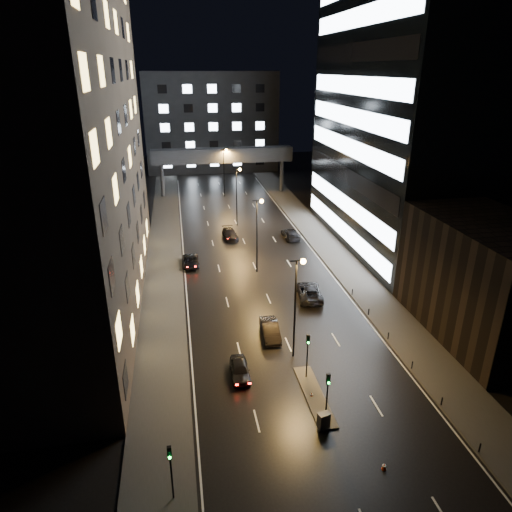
# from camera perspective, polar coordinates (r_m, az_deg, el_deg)

# --- Properties ---
(ground) EXTENTS (160.00, 160.00, 0.00)m
(ground) POSITION_cam_1_polar(r_m,az_deg,el_deg) (73.18, -1.53, 1.87)
(ground) COLOR black
(ground) RESTS_ON ground
(sidewalk_left) EXTENTS (5.00, 110.00, 0.15)m
(sidewalk_left) POSITION_cam_1_polar(r_m,az_deg,el_deg) (67.87, -11.38, -0.22)
(sidewalk_left) COLOR #383533
(sidewalk_left) RESTS_ON ground
(sidewalk_right) EXTENTS (5.00, 110.00, 0.15)m
(sidewalk_right) POSITION_cam_1_polar(r_m,az_deg,el_deg) (71.43, 9.04, 1.12)
(sidewalk_right) COLOR #383533
(sidewalk_right) RESTS_ON ground
(building_left) EXTENTS (15.00, 48.00, 40.00)m
(building_left) POSITION_cam_1_polar(r_m,az_deg,el_deg) (53.58, -24.28, 14.43)
(building_left) COLOR #2D2319
(building_left) RESTS_ON ground
(building_right_low) EXTENTS (10.00, 18.00, 12.00)m
(building_right_low) POSITION_cam_1_polar(r_m,az_deg,el_deg) (51.37, 26.78, -2.69)
(building_right_low) COLOR black
(building_right_low) RESTS_ON ground
(building_right_glass) EXTENTS (20.00, 36.00, 45.00)m
(building_right_glass) POSITION_cam_1_polar(r_m,az_deg,el_deg) (72.79, 19.81, 18.69)
(building_right_glass) COLOR black
(building_right_glass) RESTS_ON ground
(building_far) EXTENTS (34.00, 14.00, 25.00)m
(building_far) POSITION_cam_1_polar(r_m,az_deg,el_deg) (126.86, -5.66, 16.37)
(building_far) COLOR #333335
(building_far) RESTS_ON ground
(skybridge) EXTENTS (30.00, 3.00, 10.00)m
(skybridge) POSITION_cam_1_polar(r_m,az_deg,el_deg) (99.81, -4.21, 12.37)
(skybridge) COLOR #333335
(skybridge) RESTS_ON ground
(median_island) EXTENTS (1.60, 8.00, 0.15)m
(median_island) POSITION_cam_1_polar(r_m,az_deg,el_deg) (40.62, 7.29, -16.93)
(median_island) COLOR #383533
(median_island) RESTS_ON ground
(traffic_signal_near) EXTENTS (0.28, 0.34, 4.40)m
(traffic_signal_near) POSITION_cam_1_polar(r_m,az_deg,el_deg) (40.73, 6.47, -11.48)
(traffic_signal_near) COLOR black
(traffic_signal_near) RESTS_ON median_island
(traffic_signal_far) EXTENTS (0.28, 0.34, 4.40)m
(traffic_signal_far) POSITION_cam_1_polar(r_m,az_deg,el_deg) (36.53, 8.94, -16.17)
(traffic_signal_far) COLOR black
(traffic_signal_far) RESTS_ON median_island
(traffic_signal_corner) EXTENTS (0.28, 0.34, 4.40)m
(traffic_signal_corner) POSITION_cam_1_polar(r_m,az_deg,el_deg) (31.56, -10.63, -24.28)
(traffic_signal_corner) COLOR black
(traffic_signal_corner) RESTS_ON ground
(bollard_row) EXTENTS (0.12, 25.12, 0.90)m
(bollard_row) POSITION_cam_1_polar(r_m,az_deg,el_deg) (47.12, 17.50, -11.18)
(bollard_row) COLOR black
(bollard_row) RESTS_ON ground
(streetlight_near) EXTENTS (1.45, 0.50, 10.15)m
(streetlight_near) POSITION_cam_1_polar(r_m,az_deg,el_deg) (41.86, 5.16, -4.99)
(streetlight_near) COLOR black
(streetlight_near) RESTS_ON ground
(streetlight_mid_a) EXTENTS (1.45, 0.50, 10.15)m
(streetlight_mid_a) POSITION_cam_1_polar(r_m,az_deg,el_deg) (59.86, 0.27, 3.72)
(streetlight_mid_a) COLOR black
(streetlight_mid_a) RESTS_ON ground
(streetlight_mid_b) EXTENTS (1.45, 0.50, 10.15)m
(streetlight_mid_b) POSITION_cam_1_polar(r_m,az_deg,el_deg) (78.83, -2.34, 8.32)
(streetlight_mid_b) COLOR black
(streetlight_mid_b) RESTS_ON ground
(streetlight_far) EXTENTS (1.45, 0.50, 10.15)m
(streetlight_far) POSITION_cam_1_polar(r_m,az_deg,el_deg) (98.21, -3.95, 11.12)
(streetlight_far) COLOR black
(streetlight_far) RESTS_ON ground
(car_away_a) EXTENTS (1.73, 4.13, 1.40)m
(car_away_a) POSITION_cam_1_polar(r_m,az_deg,el_deg) (42.15, -2.04, -14.00)
(car_away_a) COLOR black
(car_away_a) RESTS_ON ground
(car_away_b) EXTENTS (1.86, 4.85, 1.58)m
(car_away_b) POSITION_cam_1_polar(r_m,az_deg,el_deg) (47.53, 1.78, -9.20)
(car_away_b) COLOR black
(car_away_b) RESTS_ON ground
(car_away_c) EXTENTS (2.23, 4.77, 1.32)m
(car_away_c) POSITION_cam_1_polar(r_m,az_deg,el_deg) (64.50, -8.16, -0.65)
(car_away_c) COLOR black
(car_away_c) RESTS_ON ground
(car_away_d) EXTENTS (2.44, 5.26, 1.49)m
(car_away_d) POSITION_cam_1_polar(r_m,az_deg,el_deg) (74.23, -3.27, 2.75)
(car_away_d) COLOR black
(car_away_d) RESTS_ON ground
(car_toward_a) EXTENTS (3.51, 6.23, 1.64)m
(car_toward_a) POSITION_cam_1_polar(r_m,az_deg,el_deg) (55.38, 6.67, -4.43)
(car_toward_a) COLOR black
(car_toward_a) RESTS_ON ground
(car_toward_b) EXTENTS (2.30, 5.46, 1.57)m
(car_toward_b) POSITION_cam_1_polar(r_m,az_deg,el_deg) (74.31, 4.34, 2.78)
(car_toward_b) COLOR black
(car_toward_b) RESTS_ON ground
(utility_cabinet) EXTENTS (1.02, 0.79, 1.29)m
(utility_cabinet) POSITION_cam_1_polar(r_m,az_deg,el_deg) (37.40, 8.45, -19.66)
(utility_cabinet) COLOR #444447
(utility_cabinet) RESTS_ON median_island
(cone_a) EXTENTS (0.38, 0.38, 0.51)m
(cone_a) POSITION_cam_1_polar(r_m,az_deg,el_deg) (35.80, 15.71, -23.99)
(cone_a) COLOR #FF380D
(cone_a) RESTS_ON ground
(cone_b) EXTENTS (0.36, 0.36, 0.45)m
(cone_b) POSITION_cam_1_polar(r_m,az_deg,el_deg) (40.43, 6.96, -16.85)
(cone_b) COLOR #D9490B
(cone_b) RESTS_ON ground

